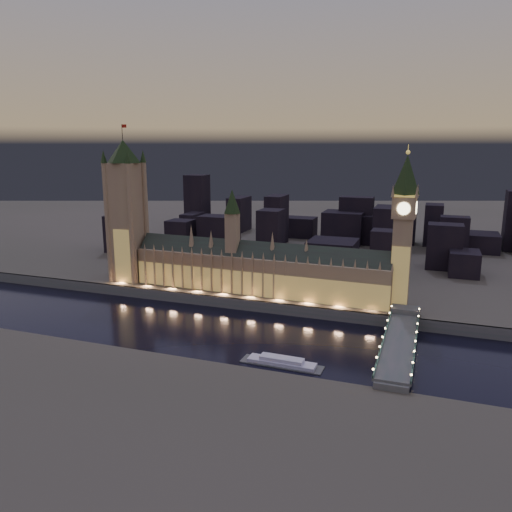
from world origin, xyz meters
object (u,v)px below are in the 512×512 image
(westminster_bridge, at_px, (400,345))
(elizabeth_tower, at_px, (404,219))
(palace_of_westminster, at_px, (256,269))
(victoria_tower, at_px, (126,205))
(river_boat, at_px, (282,362))

(westminster_bridge, bearing_deg, elizabeth_tower, 95.10)
(palace_of_westminster, bearing_deg, elizabeth_tower, 0.09)
(victoria_tower, bearing_deg, palace_of_westminster, -0.09)
(westminster_bridge, distance_m, river_boat, 69.96)
(victoria_tower, relative_size, westminster_bridge, 1.12)
(palace_of_westminster, distance_m, westminster_bridge, 130.60)
(palace_of_westminster, bearing_deg, victoria_tower, 179.91)
(westminster_bridge, relative_size, river_boat, 2.43)
(elizabeth_tower, bearing_deg, palace_of_westminster, -179.91)
(palace_of_westminster, relative_size, river_boat, 4.35)
(palace_of_westminster, bearing_deg, westminster_bridge, -30.36)
(victoria_tower, height_order, river_boat, victoria_tower)
(westminster_bridge, bearing_deg, victoria_tower, 163.72)
(westminster_bridge, xyz_separation_m, river_boat, (-60.00, -35.70, -4.43))
(victoria_tower, xyz_separation_m, elizabeth_tower, (218.00, -0.00, -0.99))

